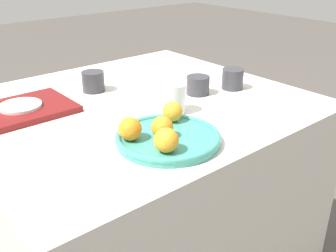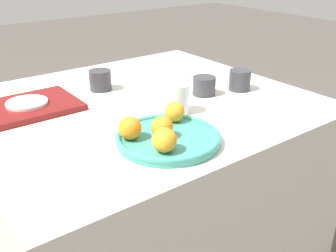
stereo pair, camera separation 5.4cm
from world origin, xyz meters
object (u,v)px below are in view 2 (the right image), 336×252
(fruit_platter, at_px, (168,138))
(orange_0, at_px, (162,127))
(cup_0, at_px, (204,86))
(serving_tray, at_px, (28,107))
(cup_1, at_px, (100,80))
(napkin, at_px, (184,74))
(water_glass, at_px, (178,99))
(orange_2, at_px, (164,140))
(orange_3, at_px, (174,112))
(cup_2, at_px, (240,80))
(orange_1, at_px, (130,128))
(side_plate, at_px, (27,103))

(fruit_platter, distance_m, orange_0, 0.04)
(cup_0, bearing_deg, serving_tray, 157.15)
(fruit_platter, relative_size, cup_1, 3.53)
(serving_tray, xyz_separation_m, napkin, (0.66, -0.01, -0.01))
(water_glass, height_order, cup_0, water_glass)
(fruit_platter, xyz_separation_m, orange_0, (-0.02, 0.01, 0.04))
(orange_2, xyz_separation_m, water_glass, (0.21, 0.22, -0.00))
(orange_2, height_order, serving_tray, orange_2)
(fruit_platter, height_order, orange_3, orange_3)
(orange_3, relative_size, serving_tray, 0.19)
(water_glass, distance_m, cup_2, 0.33)
(fruit_platter, bearing_deg, cup_2, 21.64)
(cup_0, bearing_deg, napkin, 67.73)
(orange_0, distance_m, water_glass, 0.22)
(orange_2, bearing_deg, serving_tray, 107.66)
(orange_1, relative_size, orange_3, 1.05)
(side_plate, bearing_deg, orange_3, -52.43)
(cup_1, bearing_deg, orange_0, -98.65)
(cup_0, distance_m, napkin, 0.25)
(water_glass, bearing_deg, serving_tray, 140.35)
(orange_2, relative_size, cup_2, 0.79)
(side_plate, xyz_separation_m, cup_1, (0.29, 0.03, 0.01))
(side_plate, bearing_deg, water_glass, -39.65)
(orange_3, height_order, cup_1, orange_3)
(orange_1, height_order, cup_1, orange_1)
(fruit_platter, height_order, serving_tray, fruit_platter)
(cup_0, relative_size, napkin, 0.58)
(orange_0, distance_m, cup_1, 0.50)
(fruit_platter, relative_size, serving_tray, 0.92)
(cup_1, xyz_separation_m, cup_2, (0.42, -0.31, 0.00))
(orange_2, height_order, napkin, orange_2)
(orange_0, relative_size, orange_1, 0.95)
(orange_1, height_order, cup_2, orange_1)
(side_plate, distance_m, cup_2, 0.76)
(fruit_platter, height_order, side_plate, side_plate)
(orange_2, height_order, cup_2, orange_2)
(water_glass, distance_m, side_plate, 0.50)
(cup_0, bearing_deg, orange_0, -147.37)
(water_glass, distance_m, cup_1, 0.36)
(water_glass, bearing_deg, orange_3, -133.20)
(water_glass, height_order, serving_tray, water_glass)
(side_plate, distance_m, cup_1, 0.29)
(serving_tray, relative_size, napkin, 2.20)
(orange_3, bearing_deg, orange_0, -144.84)
(orange_1, relative_size, napkin, 0.44)
(orange_3, xyz_separation_m, serving_tray, (-0.31, 0.40, -0.04))
(orange_0, relative_size, orange_3, 1.00)
(fruit_platter, relative_size, side_plate, 2.17)
(serving_tray, bearing_deg, orange_2, -72.34)
(orange_0, relative_size, orange_2, 0.94)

